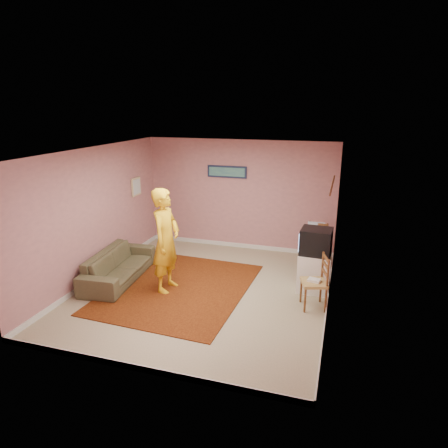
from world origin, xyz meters
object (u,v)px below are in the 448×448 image
(chair_b, at_px, (314,276))
(tv_cabinet, at_px, (314,272))
(sofa, at_px, (119,266))
(crt_tv, at_px, (316,241))
(person, at_px, (166,241))
(chair_a, at_px, (315,242))

(chair_b, bearing_deg, tv_cabinet, 167.21)
(chair_b, distance_m, sofa, 3.81)
(tv_cabinet, relative_size, crt_tv, 1.27)
(chair_b, height_order, sofa, chair_b)
(sofa, distance_m, person, 1.31)
(chair_a, bearing_deg, sofa, -141.80)
(sofa, bearing_deg, chair_a, -70.59)
(crt_tv, xyz_separation_m, chair_a, (-0.08, 1.04, -0.37))
(chair_a, height_order, person, person)
(tv_cabinet, bearing_deg, sofa, -170.51)
(chair_a, relative_size, chair_b, 1.01)
(chair_b, xyz_separation_m, person, (-2.69, -0.09, 0.39))
(tv_cabinet, bearing_deg, person, -164.00)
(crt_tv, height_order, chair_a, crt_tv)
(person, bearing_deg, tv_cabinet, -71.67)
(sofa, xyz_separation_m, person, (1.11, -0.13, 0.68))
(crt_tv, height_order, sofa, crt_tv)
(sofa, bearing_deg, tv_cabinet, -85.63)
(chair_a, xyz_separation_m, person, (-2.55, -1.80, 0.37))
(tv_cabinet, distance_m, crt_tv, 0.61)
(tv_cabinet, height_order, chair_b, chair_b)
(chair_a, height_order, sofa, chair_a)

